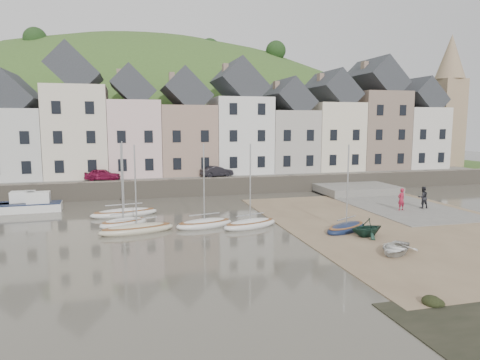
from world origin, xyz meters
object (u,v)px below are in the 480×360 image
object	(u,v)px
rowboat_green	(367,227)
car_right	(217,171)
person_dark	(423,197)
car_left	(103,174)
person_red	(401,199)
sailboat_0	(124,213)
rowboat_white	(395,248)

from	to	relation	value
rowboat_green	car_right	size ratio (longest dim) A/B	0.66
person_dark	car_left	world-z (taller)	car_left
rowboat_green	person_red	size ratio (longest dim) A/B	1.25
sailboat_0	rowboat_green	distance (m)	19.16
person_dark	person_red	bearing A→B (deg)	11.23
person_dark	car_left	size ratio (longest dim) A/B	0.53
person_red	person_dark	bearing A→B (deg)	176.79
rowboat_green	car_left	bearing A→B (deg)	-148.31
car_left	car_right	size ratio (longest dim) A/B	1.00
person_dark	rowboat_green	bearing A→B (deg)	39.91
rowboat_green	rowboat_white	bearing A→B (deg)	-13.31
car_left	rowboat_white	bearing A→B (deg)	-137.93
rowboat_white	rowboat_green	size ratio (longest dim) A/B	1.23
sailboat_0	person_red	xyz separation A→B (m)	(22.99, -4.29, 0.81)
sailboat_0	rowboat_white	xyz separation A→B (m)	(15.26, -14.81, 0.11)
car_left	rowboat_green	bearing A→B (deg)	-132.99
rowboat_white	car_left	distance (m)	31.04
car_left	person_dark	bearing A→B (deg)	-110.38
rowboat_white	rowboat_green	distance (m)	3.79
sailboat_0	rowboat_white	bearing A→B (deg)	-44.15
car_right	car_left	bearing A→B (deg)	76.18
sailboat_0	car_left	distance (m)	11.21
rowboat_white	car_right	distance (m)	26.23
person_dark	rowboat_white	bearing A→B (deg)	50.83
rowboat_white	car_right	world-z (taller)	car_right
person_dark	car_right	world-z (taller)	car_right
rowboat_white	person_dark	bearing A→B (deg)	96.90
car_left	car_right	bearing A→B (deg)	-82.13
rowboat_green	car_left	size ratio (longest dim) A/B	0.66
rowboat_green	person_dark	distance (m)	12.04
sailboat_0	person_red	distance (m)	23.40
person_red	person_dark	distance (m)	2.40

